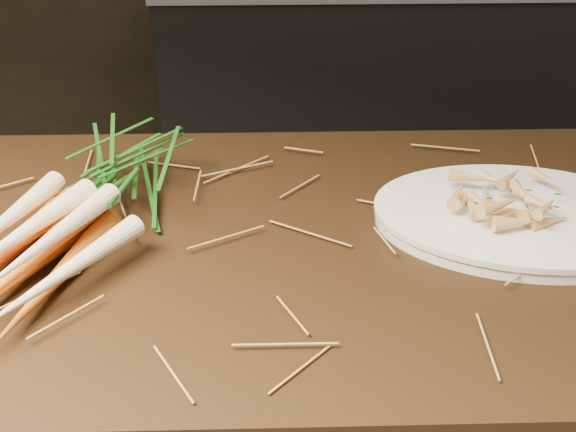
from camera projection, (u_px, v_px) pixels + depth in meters
name	position (u px, v px, depth m)	size (l,w,h in m)	color
back_counter	(395.00, 78.00, 2.89)	(1.82, 0.62, 0.84)	black
straw_bedding	(415.00, 230.00, 1.02)	(1.40, 0.60, 0.02)	olive
root_veg_bunch	(89.00, 200.00, 1.02)	(0.34, 0.55, 0.10)	#C1450D
serving_platter	(521.00, 220.00, 1.04)	(0.42, 0.28, 0.02)	white
roasted_veg_heap	(525.00, 200.00, 1.02)	(0.20, 0.15, 0.05)	#C07D3C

